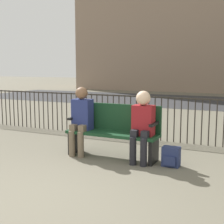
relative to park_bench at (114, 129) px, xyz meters
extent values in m
plane|color=#605B4C|center=(0.00, -2.20, -0.49)|extent=(80.00, 80.00, 0.00)
cube|color=#14381E|center=(0.00, -0.08, -0.07)|extent=(1.62, 0.45, 0.05)
cube|color=#14381E|center=(0.00, 0.12, 0.19)|extent=(1.62, 0.05, 0.47)
cube|color=black|center=(-0.75, -0.08, -0.29)|extent=(0.06, 0.38, 0.40)
cube|color=black|center=(0.75, -0.08, -0.29)|extent=(0.06, 0.38, 0.40)
cube|color=black|center=(-0.75, -0.08, 0.16)|extent=(0.06, 0.38, 0.04)
cube|color=black|center=(0.75, -0.08, 0.16)|extent=(0.06, 0.38, 0.04)
cylinder|color=brown|center=(-0.67, -0.30, -0.27)|extent=(0.11, 0.11, 0.45)
cylinder|color=brown|center=(-0.49, -0.30, -0.27)|extent=(0.11, 0.11, 0.45)
cube|color=brown|center=(-0.67, -0.20, 0.01)|extent=(0.11, 0.20, 0.12)
cube|color=brown|center=(-0.49, -0.20, 0.01)|extent=(0.11, 0.20, 0.12)
cube|color=navy|center=(-0.58, -0.08, 0.23)|extent=(0.34, 0.22, 0.54)
sphere|color=brown|center=(-0.58, -0.10, 0.61)|extent=(0.22, 0.22, 0.22)
cylinder|color=black|center=(0.48, -0.30, -0.27)|extent=(0.11, 0.11, 0.45)
cylinder|color=black|center=(0.66, -0.30, -0.27)|extent=(0.11, 0.11, 0.45)
cube|color=black|center=(0.48, -0.20, 0.01)|extent=(0.11, 0.20, 0.12)
cube|color=black|center=(0.66, -0.20, 0.01)|extent=(0.11, 0.20, 0.12)
cube|color=maroon|center=(0.57, -0.08, 0.21)|extent=(0.34, 0.22, 0.50)
sphere|color=beige|center=(0.57, -0.10, 0.57)|extent=(0.23, 0.23, 0.23)
cube|color=navy|center=(1.05, -0.11, -0.33)|extent=(0.27, 0.17, 0.31)
cube|color=navy|center=(1.05, -0.21, -0.38)|extent=(0.19, 0.04, 0.14)
cylinder|color=#2D2823|center=(-4.08, 1.50, -0.02)|extent=(0.02, 0.02, 0.95)
cylinder|color=#2D2823|center=(-3.94, 1.50, -0.02)|extent=(0.02, 0.02, 0.95)
cylinder|color=#2D2823|center=(-3.80, 1.50, -0.02)|extent=(0.02, 0.02, 0.95)
cylinder|color=#2D2823|center=(-3.66, 1.50, -0.02)|extent=(0.02, 0.02, 0.95)
cylinder|color=#2D2823|center=(-3.52, 1.50, -0.02)|extent=(0.02, 0.02, 0.95)
cylinder|color=#2D2823|center=(-3.38, 1.50, -0.02)|extent=(0.02, 0.02, 0.95)
cylinder|color=#2D2823|center=(-3.24, 1.50, -0.02)|extent=(0.02, 0.02, 0.95)
cylinder|color=#2D2823|center=(-3.10, 1.50, -0.02)|extent=(0.02, 0.02, 0.95)
cylinder|color=#2D2823|center=(-2.96, 1.50, -0.02)|extent=(0.02, 0.02, 0.95)
cylinder|color=#2D2823|center=(-2.82, 1.50, -0.02)|extent=(0.02, 0.02, 0.95)
cylinder|color=#2D2823|center=(-2.68, 1.50, -0.02)|extent=(0.02, 0.02, 0.95)
cylinder|color=#2D2823|center=(-2.54, 1.50, -0.02)|extent=(0.02, 0.02, 0.95)
cylinder|color=#2D2823|center=(-2.40, 1.50, -0.02)|extent=(0.02, 0.02, 0.95)
cylinder|color=#2D2823|center=(-2.26, 1.50, -0.02)|extent=(0.02, 0.02, 0.95)
cylinder|color=#2D2823|center=(-2.12, 1.50, -0.02)|extent=(0.02, 0.02, 0.95)
cylinder|color=#2D2823|center=(-1.98, 1.50, -0.02)|extent=(0.02, 0.02, 0.95)
cylinder|color=#2D2823|center=(-1.84, 1.50, -0.02)|extent=(0.02, 0.02, 0.95)
cylinder|color=#2D2823|center=(-1.70, 1.50, -0.02)|extent=(0.02, 0.02, 0.95)
cylinder|color=#2D2823|center=(-1.56, 1.50, -0.02)|extent=(0.02, 0.02, 0.95)
cylinder|color=#2D2823|center=(-1.42, 1.50, -0.02)|extent=(0.02, 0.02, 0.95)
cylinder|color=#2D2823|center=(-1.28, 1.50, -0.02)|extent=(0.02, 0.02, 0.95)
cylinder|color=#2D2823|center=(-1.14, 1.50, -0.02)|extent=(0.02, 0.02, 0.95)
cylinder|color=#2D2823|center=(-1.00, 1.50, -0.02)|extent=(0.02, 0.02, 0.95)
cylinder|color=#2D2823|center=(-0.86, 1.50, -0.02)|extent=(0.02, 0.02, 0.95)
cylinder|color=#2D2823|center=(-0.72, 1.50, -0.02)|extent=(0.02, 0.02, 0.95)
cylinder|color=#2D2823|center=(-0.58, 1.50, -0.02)|extent=(0.02, 0.02, 0.95)
cylinder|color=#2D2823|center=(-0.44, 1.50, -0.02)|extent=(0.02, 0.02, 0.95)
cylinder|color=#2D2823|center=(-0.30, 1.50, -0.02)|extent=(0.02, 0.02, 0.95)
cylinder|color=#2D2823|center=(-0.16, 1.50, -0.02)|extent=(0.02, 0.02, 0.95)
cylinder|color=#2D2823|center=(-0.02, 1.50, -0.02)|extent=(0.02, 0.02, 0.95)
cylinder|color=#2D2823|center=(0.12, 1.50, -0.02)|extent=(0.02, 0.02, 0.95)
cylinder|color=#2D2823|center=(0.26, 1.50, -0.02)|extent=(0.02, 0.02, 0.95)
cylinder|color=#2D2823|center=(0.40, 1.50, -0.02)|extent=(0.02, 0.02, 0.95)
cylinder|color=#2D2823|center=(0.54, 1.50, -0.02)|extent=(0.02, 0.02, 0.95)
cylinder|color=#2D2823|center=(0.68, 1.50, -0.02)|extent=(0.02, 0.02, 0.95)
cylinder|color=#2D2823|center=(0.82, 1.50, -0.02)|extent=(0.02, 0.02, 0.95)
cylinder|color=#2D2823|center=(0.96, 1.50, -0.02)|extent=(0.02, 0.02, 0.95)
cylinder|color=#2D2823|center=(1.10, 1.50, -0.02)|extent=(0.02, 0.02, 0.95)
cylinder|color=#2D2823|center=(1.24, 1.50, -0.02)|extent=(0.02, 0.02, 0.95)
cylinder|color=#2D2823|center=(1.38, 1.50, -0.02)|extent=(0.02, 0.02, 0.95)
cylinder|color=#2D2823|center=(1.52, 1.50, -0.02)|extent=(0.02, 0.02, 0.95)
cylinder|color=#2D2823|center=(1.66, 1.50, -0.02)|extent=(0.02, 0.02, 0.95)
cube|color=#2D2823|center=(0.00, 1.50, 0.44)|extent=(9.00, 0.03, 0.03)
cube|color=#2B2B2D|center=(0.00, 9.80, -0.49)|extent=(24.00, 6.00, 0.01)
camera|label=1|loc=(2.25, -4.82, 1.06)|focal=50.00mm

